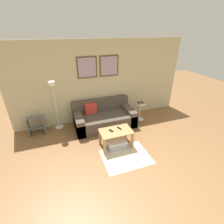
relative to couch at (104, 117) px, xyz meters
The scene contains 12 objects.
ground_plane 2.59m from the couch, 87.78° to the right, with size 16.00×16.00×0.00m, color brown.
wall_back 1.15m from the couch, 79.21° to the left, with size 5.60×0.09×2.55m.
area_rug 1.63m from the couch, 87.61° to the right, with size 1.15×0.90×0.01m, color #C1B299.
couch is the anchor object (origin of this frame).
coffee_table 1.14m from the couch, 90.87° to the right, with size 0.83×0.50×0.47m.
storage_bin 1.16m from the couch, 91.03° to the right, with size 0.51×0.44×0.20m.
floor_lamp 1.59m from the couch, behind, with size 0.25×0.54×1.59m.
side_table 1.27m from the couch, ahead, with size 0.33×0.33×0.59m.
book_stack 1.30m from the couch, ahead, with size 0.24×0.18×0.07m.
remote_control 1.09m from the couch, 84.49° to the right, with size 0.04×0.15×0.02m, color black.
cell_phone 1.12m from the couch, 97.14° to the right, with size 0.07×0.14×0.01m, color black.
step_stool 2.01m from the couch, behind, with size 0.47×0.35×0.52m.
Camera 1 is at (-1.36, -1.78, 2.79)m, focal length 26.00 mm.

